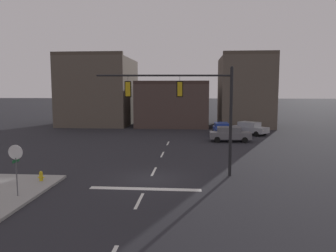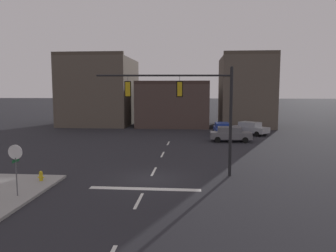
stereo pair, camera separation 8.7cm
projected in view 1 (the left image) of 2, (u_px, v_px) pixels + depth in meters
The scene contains 10 objects.
ground_plane at pixel (150, 179), 20.49m from camera, with size 400.00×400.00×0.00m, color #232328.
stop_bar_paint at pixel (145, 189), 18.51m from camera, with size 6.40×0.50×0.01m, color silver.
lane_centreline at pixel (154, 171), 22.47m from camera, with size 0.16×26.40×0.01m.
signal_mast_near_side at pixel (192, 102), 20.81m from camera, with size 8.66×0.87×7.12m.
stop_sign at pixel (16, 158), 16.63m from camera, with size 0.76×0.64×2.83m.
car_lot_nearside at pixel (250, 128), 40.85m from camera, with size 4.44×4.32×1.61m.
car_lot_middle at pixel (230, 134), 35.42m from camera, with size 4.47×1.95×1.61m.
car_lot_farside at pixel (222, 129), 39.87m from camera, with size 2.00×4.49×1.61m.
fire_hydrant at pixel (41, 178), 19.62m from camera, with size 0.40×0.30×0.75m.
building_row at pixel (155, 95), 51.88m from camera, with size 32.47×12.52×11.13m.
Camera 1 is at (2.76, -19.84, 5.61)m, focal length 34.76 mm.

